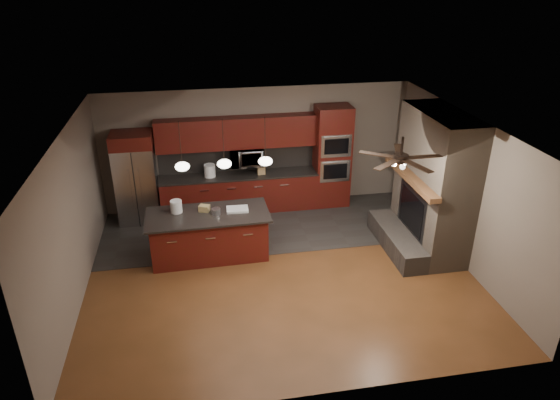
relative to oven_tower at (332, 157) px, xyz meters
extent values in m
plane|color=brown|center=(-1.70, -2.69, -1.19)|extent=(7.00, 7.00, 0.00)
cube|color=white|center=(-1.70, -2.69, 1.61)|extent=(7.00, 6.00, 0.02)
cube|color=slate|center=(-1.70, 0.31, 0.21)|extent=(7.00, 0.02, 2.80)
cube|color=slate|center=(1.80, -2.69, 0.21)|extent=(0.02, 6.00, 2.80)
cube|color=slate|center=(-5.20, -2.69, 0.21)|extent=(0.02, 6.00, 2.80)
cube|color=#2E2C29|center=(-1.70, -0.89, -1.19)|extent=(7.00, 2.40, 0.01)
cube|color=#6D5E4E|center=(1.40, -2.29, 0.21)|extent=(0.80, 2.00, 2.80)
cube|color=#4B453E|center=(0.75, -2.29, -0.99)|extent=(0.50, 2.00, 0.40)
cube|color=#2D2D30|center=(1.02, -2.29, -0.37)|extent=(0.05, 1.20, 0.95)
cube|color=black|center=(1.00, -2.29, -0.37)|extent=(0.02, 1.00, 0.75)
cube|color=brown|center=(0.90, -2.29, 0.36)|extent=(0.22, 2.10, 0.10)
cube|color=#540F10|center=(-2.18, 0.01, -0.76)|extent=(3.55, 0.60, 0.86)
cube|color=black|center=(-2.18, 0.01, -0.31)|extent=(3.59, 0.64, 0.04)
cube|color=black|center=(-2.18, 0.29, 0.01)|extent=(3.55, 0.03, 0.60)
cube|color=#540F10|center=(-2.18, 0.13, 0.66)|extent=(3.55, 0.35, 0.70)
cube|color=#540F10|center=(0.00, 0.01, 0.00)|extent=(0.80, 0.60, 2.38)
cube|color=silver|center=(0.00, -0.30, -0.24)|extent=(0.70, 0.03, 0.52)
cube|color=black|center=(0.00, -0.32, -0.24)|extent=(0.55, 0.02, 0.35)
cube|color=silver|center=(0.00, -0.30, 0.36)|extent=(0.70, 0.03, 0.52)
cube|color=black|center=(0.00, -0.32, 0.36)|extent=(0.55, 0.02, 0.35)
imported|color=silver|center=(-1.98, 0.06, 0.11)|extent=(0.73, 0.41, 0.50)
cube|color=silver|center=(-4.42, -0.07, -0.32)|extent=(0.87, 0.72, 1.73)
cube|color=#2D2D30|center=(-4.42, -0.44, -0.32)|extent=(0.02, 0.02, 1.71)
cube|color=silver|center=(-4.52, -0.45, -0.27)|extent=(0.03, 0.03, 0.87)
cube|color=silver|center=(-4.32, -0.45, -0.27)|extent=(0.03, 0.03, 0.87)
cube|color=#540F10|center=(-4.42, -0.08, 0.69)|extent=(0.87, 0.72, 0.30)
cube|color=#540F10|center=(-2.96, -1.89, -0.75)|extent=(2.21, 0.96, 0.88)
cube|color=black|center=(-2.96, -1.89, -0.29)|extent=(2.36, 1.11, 0.04)
cylinder|color=silver|center=(-3.54, -1.70, -0.15)|extent=(0.26, 0.26, 0.24)
cylinder|color=#A2A2A6|center=(-2.80, -1.92, -0.21)|extent=(0.21, 0.21, 0.11)
cube|color=silver|center=(-2.39, -1.83, -0.25)|extent=(0.43, 0.31, 0.04)
cube|color=#9E8551|center=(-3.02, -1.76, -0.21)|extent=(0.23, 0.20, 0.12)
cylinder|color=white|center=(-2.82, 0.01, -0.15)|extent=(0.28, 0.28, 0.28)
cube|color=tan|center=(-1.67, -0.04, -0.20)|extent=(0.18, 0.14, 0.19)
cylinder|color=black|center=(-3.35, -1.99, 1.22)|extent=(0.01, 0.01, 0.78)
ellipsoid|color=white|center=(-3.35, -1.99, 0.77)|extent=(0.26, 0.26, 0.16)
cylinder|color=black|center=(-2.60, -1.99, 1.22)|extent=(0.01, 0.01, 0.78)
ellipsoid|color=white|center=(-2.60, -1.99, 0.77)|extent=(0.26, 0.26, 0.16)
cylinder|color=black|center=(-1.85, -1.99, 1.22)|extent=(0.01, 0.01, 0.78)
ellipsoid|color=white|center=(-1.85, -1.99, 0.77)|extent=(0.26, 0.26, 0.16)
cylinder|color=black|center=(0.10, -3.49, 1.46)|extent=(0.04, 0.04, 0.30)
cylinder|color=black|center=(0.10, -3.49, 1.26)|extent=(0.24, 0.24, 0.12)
cube|color=black|center=(0.48, -3.49, 1.26)|extent=(0.60, 0.12, 0.01)
cube|color=black|center=(0.22, -3.13, 1.26)|extent=(0.30, 0.61, 0.01)
cube|color=black|center=(-0.21, -3.27, 1.26)|extent=(0.56, 0.45, 0.01)
cube|color=black|center=(-0.21, -3.72, 1.26)|extent=(0.56, 0.45, 0.01)
cube|color=black|center=(0.22, -3.85, 1.26)|extent=(0.30, 0.61, 0.01)
camera|label=1|loc=(-3.08, -10.45, 4.06)|focal=32.00mm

